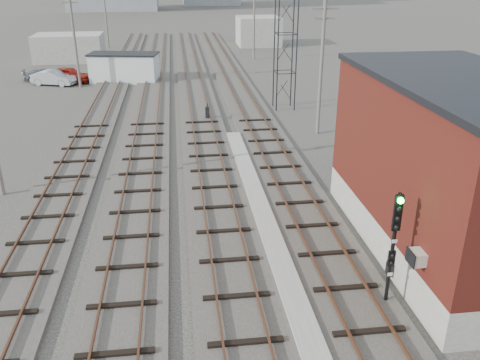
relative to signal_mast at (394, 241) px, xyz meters
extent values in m
plane|color=#282621|center=(-3.70, 51.43, -2.58)|extent=(320.00, 320.00, 0.00)
cube|color=#332D28|center=(-1.20, 30.43, -2.48)|extent=(3.20, 90.00, 0.20)
cube|color=#4C2816|center=(-1.92, 30.43, -2.25)|extent=(0.07, 90.00, 0.12)
cube|color=#4C2816|center=(-0.48, 30.43, -2.25)|extent=(0.07, 90.00, 0.12)
cube|color=#332D28|center=(-5.20, 30.43, -2.48)|extent=(3.20, 90.00, 0.20)
cube|color=#4C2816|center=(-5.92, 30.43, -2.25)|extent=(0.07, 90.00, 0.12)
cube|color=#4C2816|center=(-4.48, 30.43, -2.25)|extent=(0.07, 90.00, 0.12)
cube|color=#332D28|center=(-9.20, 30.43, -2.48)|extent=(3.20, 90.00, 0.20)
cube|color=#4C2816|center=(-9.92, 30.43, -2.25)|extent=(0.07, 90.00, 0.12)
cube|color=#4C2816|center=(-8.48, 30.43, -2.25)|extent=(0.07, 90.00, 0.12)
cube|color=#332D28|center=(-13.20, 30.43, -2.48)|extent=(3.20, 90.00, 0.20)
cube|color=#4C2816|center=(-13.92, 30.43, -2.25)|extent=(0.07, 90.00, 0.12)
cube|color=#4C2816|center=(-12.48, 30.43, -2.25)|extent=(0.07, 90.00, 0.12)
cube|color=gray|center=(-3.20, 5.43, -2.45)|extent=(0.90, 28.00, 0.26)
cube|color=gray|center=(3.80, 3.43, -1.83)|extent=(6.00, 12.00, 1.50)
cube|color=#551914|center=(3.80, 3.43, 1.67)|extent=(6.00, 12.00, 5.50)
cube|color=black|center=(3.80, 3.43, 4.52)|extent=(6.20, 12.20, 0.25)
cube|color=beige|center=(0.58, -0.57, -0.33)|extent=(0.45, 0.62, 0.45)
cube|color=black|center=(0.70, 1.43, -2.08)|extent=(0.20, 0.35, 0.50)
cylinder|color=black|center=(1.05, 25.68, 4.92)|extent=(0.10, 0.10, 15.00)
cylinder|color=black|center=(2.55, 25.68, 4.92)|extent=(0.10, 0.10, 15.00)
cylinder|color=black|center=(1.05, 27.18, 4.92)|extent=(0.10, 0.10, 15.00)
cylinder|color=black|center=(2.55, 27.18, 4.92)|extent=(0.10, 0.10, 15.00)
cylinder|color=#595147|center=(-16.20, 36.43, 1.92)|extent=(0.24, 0.24, 9.00)
cube|color=#595147|center=(-16.20, 36.43, 5.22)|extent=(1.40, 0.12, 0.12)
cylinder|color=#595147|center=(-16.20, 61.43, 1.92)|extent=(0.24, 0.24, 9.00)
cylinder|color=#595147|center=(2.80, 19.43, 1.92)|extent=(0.24, 0.24, 9.00)
cube|color=#595147|center=(2.80, 19.43, 5.82)|extent=(1.80, 0.12, 0.12)
cube|color=#595147|center=(2.80, 19.43, 5.22)|extent=(1.40, 0.12, 0.12)
cylinder|color=#595147|center=(2.80, 49.43, 1.92)|extent=(0.24, 0.24, 9.00)
cube|color=gray|center=(-19.70, 51.43, -0.98)|extent=(8.00, 5.00, 3.20)
cube|color=gray|center=(5.30, 61.43, -0.58)|extent=(6.00, 6.00, 4.00)
cube|color=gray|center=(0.00, 0.03, -2.53)|extent=(0.40, 0.40, 0.10)
cylinder|color=black|center=(0.00, 0.03, -0.42)|extent=(0.13, 0.13, 4.33)
cube|color=black|center=(0.00, 0.01, 1.04)|extent=(0.28, 0.10, 1.30)
sphere|color=#0CE533|center=(0.00, -0.08, 1.53)|extent=(0.22, 0.22, 0.22)
sphere|color=black|center=(0.00, -0.08, 1.21)|extent=(0.22, 0.22, 0.22)
sphere|color=black|center=(0.00, -0.08, 0.88)|extent=(0.22, 0.22, 0.22)
sphere|color=black|center=(0.00, -0.08, 0.56)|extent=(0.22, 0.22, 0.22)
cube|color=black|center=(0.00, 0.01, -0.69)|extent=(0.24, 0.09, 0.60)
cube|color=white|center=(0.00, -0.05, 0.01)|extent=(0.17, 0.02, 0.13)
cube|color=white|center=(0.00, -0.05, -1.28)|extent=(0.17, 0.02, 0.13)
cube|color=black|center=(-4.70, 23.62, -2.00)|extent=(0.33, 0.33, 0.97)
cylinder|color=black|center=(-4.70, 23.62, -1.38)|extent=(0.08, 0.08, 0.29)
cube|color=silver|center=(-12.07, 38.48, -1.21)|extent=(6.93, 3.81, 2.74)
cube|color=black|center=(-12.07, 38.48, 0.21)|extent=(7.19, 4.06, 0.13)
imported|color=maroon|center=(-17.61, 38.79, -1.81)|extent=(4.88, 3.09, 1.55)
imported|color=#A3A6AB|center=(-18.90, 37.74, -1.86)|extent=(4.62, 2.92, 1.44)
imported|color=slate|center=(-20.40, 40.11, -2.00)|extent=(4.22, 2.25, 1.17)
camera|label=1|loc=(-6.95, -13.99, 8.53)|focal=38.00mm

